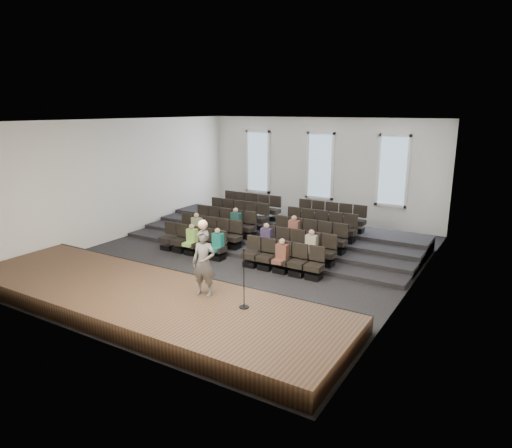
{
  "coord_description": "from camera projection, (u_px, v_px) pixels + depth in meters",
  "views": [
    {
      "loc": [
        8.71,
        -13.54,
        5.4
      ],
      "look_at": [
        0.27,
        0.5,
        1.24
      ],
      "focal_mm": 32.0,
      "sensor_mm": 36.0,
      "label": 1
    }
  ],
  "objects": [
    {
      "name": "ground",
      "position": [
        243.0,
        258.0,
        16.92
      ],
      "size": [
        14.0,
        14.0,
        0.0
      ],
      "primitive_type": "plane",
      "color": "black",
      "rests_on": "ground"
    },
    {
      "name": "ceiling",
      "position": [
        242.0,
        120.0,
        15.69
      ],
      "size": [
        12.0,
        14.0,
        0.02
      ],
      "primitive_type": "cube",
      "color": "white",
      "rests_on": "ground"
    },
    {
      "name": "wall_back",
      "position": [
        320.0,
        170.0,
        22.14
      ],
      "size": [
        12.0,
        0.04,
        5.0
      ],
      "primitive_type": "cube",
      "color": "silver",
      "rests_on": "ground"
    },
    {
      "name": "wall_front",
      "position": [
        78.0,
        238.0,
        10.48
      ],
      "size": [
        12.0,
        0.04,
        5.0
      ],
      "primitive_type": "cube",
      "color": "silver",
      "rests_on": "ground"
    },
    {
      "name": "wall_left",
      "position": [
        123.0,
        179.0,
        19.31
      ],
      "size": [
        0.04,
        14.0,
        5.0
      ],
      "primitive_type": "cube",
      "color": "silver",
      "rests_on": "ground"
    },
    {
      "name": "wall_right",
      "position": [
        416.0,
        211.0,
        13.3
      ],
      "size": [
        0.04,
        14.0,
        5.0
      ],
      "primitive_type": "cube",
      "color": "silver",
      "rests_on": "ground"
    },
    {
      "name": "stage",
      "position": [
        144.0,
        300.0,
        12.62
      ],
      "size": [
        11.8,
        3.6,
        0.5
      ],
      "primitive_type": "cube",
      "color": "#47351E",
      "rests_on": "ground"
    },
    {
      "name": "stage_lip",
      "position": [
        185.0,
        280.0,
        14.09
      ],
      "size": [
        11.8,
        0.06,
        0.52
      ],
      "primitive_type": "cube",
      "color": "black",
      "rests_on": "ground"
    },
    {
      "name": "risers",
      "position": [
        283.0,
        234.0,
        19.51
      ],
      "size": [
        11.8,
        4.8,
        0.6
      ],
      "color": "black",
      "rests_on": "ground"
    },
    {
      "name": "seating_rows",
      "position": [
        264.0,
        231.0,
        18.03
      ],
      "size": [
        6.8,
        4.7,
        1.67
      ],
      "color": "black",
      "rests_on": "ground"
    },
    {
      "name": "windows",
      "position": [
        320.0,
        166.0,
        22.03
      ],
      "size": [
        8.44,
        0.1,
        3.24
      ],
      "color": "white",
      "rests_on": "wall_back"
    },
    {
      "name": "audience",
      "position": [
        247.0,
        235.0,
        16.99
      ],
      "size": [
        5.45,
        2.64,
        1.1
      ],
      "color": "#99DB57",
      "rests_on": "seating_rows"
    },
    {
      "name": "speaker",
      "position": [
        204.0,
        263.0,
        12.14
      ],
      "size": [
        0.72,
        0.54,
        1.8
      ],
      "primitive_type": "imported",
      "rotation": [
        0.0,
        0.0,
        0.18
      ],
      "color": "#565351",
      "rests_on": "stage"
    },
    {
      "name": "mic_stand",
      "position": [
        244.0,
        290.0,
        11.45
      ],
      "size": [
        0.26,
        0.26,
        1.57
      ],
      "color": "black",
      "rests_on": "stage"
    }
  ]
}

